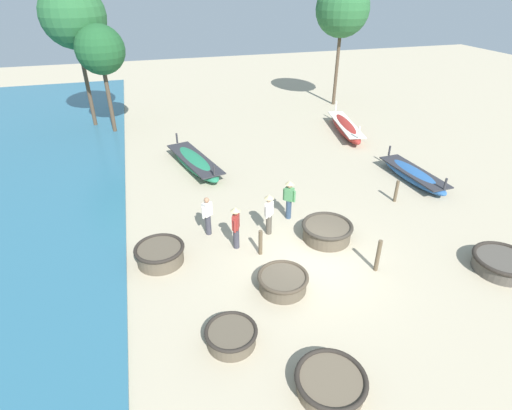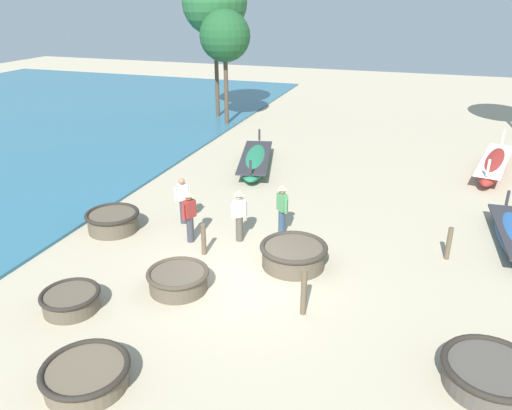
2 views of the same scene
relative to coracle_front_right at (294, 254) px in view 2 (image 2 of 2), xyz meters
name	(u,v)px [view 2 (image 2 of 2)]	position (x,y,z in m)	size (l,w,h in m)	color
ground_plane	(243,280)	(-1.07, -1.19, -0.35)	(80.00, 80.00, 0.00)	tan
coracle_front_right	(294,254)	(0.00, 0.00, 0.00)	(1.89, 1.89, 0.65)	brown
coracle_weathered	(491,374)	(4.79, -3.30, -0.05)	(1.91, 1.91, 0.54)	#4C473F
coracle_far_right	(71,300)	(-4.52, -3.76, -0.09)	(1.42, 1.42, 0.48)	brown
coracle_far_left	(178,279)	(-2.48, -2.13, -0.06)	(1.61, 1.61, 0.54)	brown
coracle_front_left	(86,375)	(-2.60, -5.79, -0.09)	(1.73, 1.73, 0.48)	brown
coracle_tilted	(113,220)	(-6.05, 0.33, -0.01)	(1.70, 1.70, 0.63)	brown
long_boat_blue_hull	(494,165)	(5.99, 10.19, 0.03)	(2.04, 5.57, 1.32)	maroon
long_boat_green_hull	(255,161)	(-3.75, 7.70, -0.03)	(2.40, 5.30, 1.09)	#237551
fisherman_standing_left	(183,199)	(-4.16, 1.55, 0.48)	(0.45, 0.38, 1.57)	#383842
fisherman_standing_right	(282,206)	(-0.85, 1.79, 0.61)	(0.41, 0.39, 1.67)	#2D425B
fisherman_by_coracle	(239,212)	(-1.96, 0.95, 0.61)	(0.39, 0.42, 1.67)	#4C473D
fisherman_hauling	(189,213)	(-3.35, 0.41, 0.61)	(0.36, 0.49, 1.67)	#383842
mooring_post_mid_beach	(304,292)	(0.80, -2.14, 0.24)	(0.14, 0.14, 1.19)	brown
mooring_post_shoreline	(204,239)	(-2.63, -0.20, 0.13)	(0.14, 0.14, 0.96)	brown
mooring_post_inland	(449,243)	(4.07, 1.78, 0.14)	(0.14, 0.14, 0.98)	brown
tree_left_mid	(215,3)	(-8.98, 15.94, 6.18)	(3.68, 3.68, 8.39)	#4C3D2D
tree_rightmost	(225,36)	(-7.74, 14.33, 4.52)	(2.75, 2.75, 6.28)	#4C3D2D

